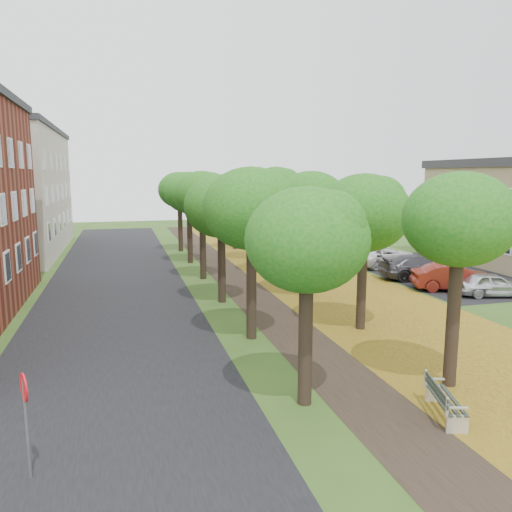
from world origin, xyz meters
TOP-DOWN VIEW (x-y plane):
  - ground at (0.00, 0.00)m, footprint 120.00×120.00m
  - street_asphalt at (-7.50, 15.00)m, footprint 8.00×70.00m
  - footpath at (0.00, 15.00)m, footprint 3.20×70.00m
  - leaf_verge at (5.00, 15.00)m, footprint 7.50×70.00m
  - parking_lot at (13.50, 16.00)m, footprint 9.00×16.00m
  - tree_row_west at (-2.20, 15.00)m, footprint 3.66×33.66m
  - tree_row_east at (2.60, 15.00)m, footprint 3.66×33.66m
  - bench at (1.14, -1.73)m, footprint 1.13×2.05m
  - street_sign at (-9.19, -1.80)m, footprint 0.26×0.59m
  - car_silver at (12.10, 9.36)m, footprint 4.06×2.45m
  - car_red at (11.00, 11.12)m, footprint 4.87×2.96m
  - car_grey at (11.00, 14.31)m, footprint 5.49×2.91m
  - car_white at (11.00, 19.12)m, footprint 5.74×3.91m

SIDE VIEW (x-z plane):
  - ground at x=0.00m, z-range 0.00..0.00m
  - street_asphalt at x=-7.50m, z-range 0.00..0.01m
  - parking_lot at x=13.50m, z-range 0.00..0.01m
  - footpath at x=0.00m, z-range 0.00..0.01m
  - leaf_verge at x=5.00m, z-range 0.00..0.01m
  - bench at x=1.14m, z-range 0.02..0.95m
  - car_silver at x=12.10m, z-range 0.00..1.29m
  - car_white at x=11.00m, z-range 0.00..1.46m
  - car_red at x=11.00m, z-range 0.00..1.51m
  - car_grey at x=11.00m, z-range 0.00..1.52m
  - street_sign at x=-9.19m, z-range 0.56..2.94m
  - tree_row_west at x=-2.20m, z-range 1.69..8.27m
  - tree_row_east at x=2.60m, z-range 1.69..8.27m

